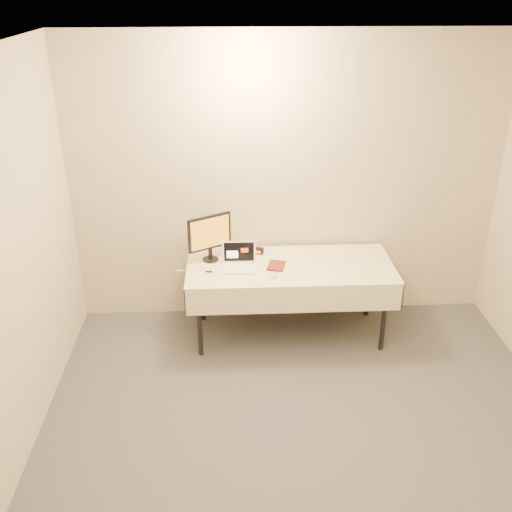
{
  "coord_description": "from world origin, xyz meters",
  "views": [
    {
      "loc": [
        -0.53,
        -2.5,
        3.07
      ],
      "look_at": [
        -0.31,
        1.99,
        0.86
      ],
      "focal_mm": 40.0,
      "sensor_mm": 36.0,
      "label": 1
    }
  ],
  "objects_px": {
    "book": "(268,256)",
    "monitor": "(210,235)",
    "table": "(290,271)",
    "laptop": "(239,261)"
  },
  "relations": [
    {
      "from": "table",
      "to": "monitor",
      "type": "relative_size",
      "value": 4.27
    },
    {
      "from": "table",
      "to": "laptop",
      "type": "height_order",
      "value": "laptop"
    },
    {
      "from": "laptop",
      "to": "monitor",
      "type": "distance_m",
      "value": 0.36
    },
    {
      "from": "monitor",
      "to": "table",
      "type": "bearing_deg",
      "value": -39.94
    },
    {
      "from": "monitor",
      "to": "book",
      "type": "bearing_deg",
      "value": -45.05
    },
    {
      "from": "monitor",
      "to": "laptop",
      "type": "bearing_deg",
      "value": -59.02
    },
    {
      "from": "table",
      "to": "laptop",
      "type": "xyz_separation_m",
      "value": [
        -0.46,
        -0.01,
        0.11
      ]
    },
    {
      "from": "table",
      "to": "monitor",
      "type": "distance_m",
      "value": 0.8
    },
    {
      "from": "table",
      "to": "laptop",
      "type": "bearing_deg",
      "value": -178.29
    },
    {
      "from": "book",
      "to": "monitor",
      "type": "bearing_deg",
      "value": 179.9
    }
  ]
}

